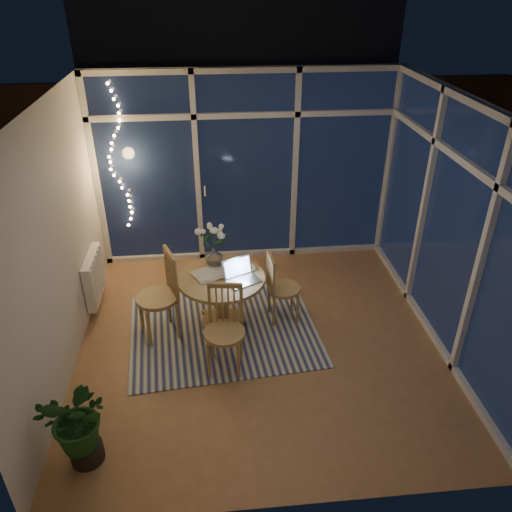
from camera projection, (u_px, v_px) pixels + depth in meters
The scene contains 25 objects.
floor at pixel (262, 340), 5.60m from camera, with size 4.00×4.00×0.00m, color olive.
ceiling at pixel (263, 105), 4.30m from camera, with size 4.00×4.00×0.00m, color white.
wall_back at pixel (246, 169), 6.67m from camera, with size 4.00×0.04×2.60m, color beige.
wall_front at pixel (296, 382), 3.23m from camera, with size 4.00×0.04×2.60m, color beige.
wall_left at pixel (55, 248), 4.78m from camera, with size 0.04×4.00×2.60m, color beige.
wall_right at pixel (456, 229), 5.12m from camera, with size 0.04×4.00×2.60m, color beige.
window_wall_back at pixel (246, 170), 6.64m from camera, with size 4.00×0.10×2.60m, color silver.
window_wall_right at pixel (452, 229), 5.12m from camera, with size 0.10×4.00×2.60m, color silver.
radiator at pixel (94, 277), 6.01m from camera, with size 0.10×0.70×0.58m, color white.
fairy_lights at pixel (117, 159), 6.32m from camera, with size 0.24×0.10×1.85m, color #F3AF61, non-canonical shape.
garden_patio at pixel (260, 181), 9.98m from camera, with size 12.00×6.00×0.10m, color black.
garden_fence at pixel (232, 127), 9.89m from camera, with size 11.00×0.08×1.80m, color #311C11.
neighbour_roof at pixel (236, 38), 11.85m from camera, with size 7.00×3.00×2.20m, color #2E3238.
garden_shrubs at pixel (192, 190), 8.24m from camera, with size 0.90×0.90×0.90m, color black.
rug at pixel (224, 330), 5.76m from camera, with size 2.12×1.69×0.01m, color beige.
dining_table at pixel (222, 301), 5.68m from camera, with size 0.97×0.97×0.66m, color olive.
chair_left at pixel (157, 296), 5.44m from camera, with size 0.48×0.48×1.04m, color olive.
chair_right at pixel (284, 287), 5.74m from camera, with size 0.41×0.41×0.88m, color olive.
chair_front at pixel (224, 331), 4.99m from camera, with size 0.44×0.44×0.95m, color olive.
laptop at pixel (243, 271), 5.37m from camera, with size 0.35×0.30×0.26m, color silver, non-canonical shape.
flower_vase at pixel (214, 257), 5.69m from camera, with size 0.20×0.20×0.21m, color silver.
bowl at pixel (248, 269), 5.63m from camera, with size 0.15×0.15×0.04m, color silver.
newspapers at pixel (210, 275), 5.53m from camera, with size 0.34×0.26×0.02m, color silver.
phone at pixel (223, 285), 5.36m from camera, with size 0.12×0.06×0.01m, color black.
potted_plant at pixel (81, 427), 4.06m from camera, with size 0.54×0.47×0.76m, color #174218.
Camera 1 is at (-0.49, -4.35, 3.62)m, focal length 35.00 mm.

